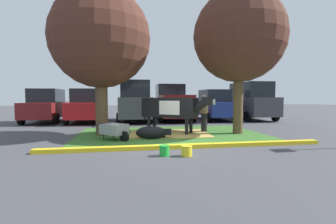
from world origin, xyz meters
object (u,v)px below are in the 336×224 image
bucket_green (164,150)px  sedan_blue (214,105)px  calf_lying (152,133)px  sedan_silver (47,106)px  shade_tree_left (101,39)px  cow_holstein (172,108)px  suv_black (135,101)px  person_handler (204,112)px  shade_tree_right (239,37)px  wheelbarrow (115,129)px  bucket_yellow (187,151)px  sedan_red (87,106)px  suv_dark_grey (250,101)px  pickup_truck_maroon (172,103)px

bucket_green → sedan_blue: sedan_blue is taller
calf_lying → sedan_silver: (-5.66, 7.17, 0.75)m
shade_tree_left → sedan_blue: 9.23m
sedan_blue → cow_holstein: bearing=-125.0°
cow_holstein → calf_lying: 1.75m
cow_holstein → suv_black: 5.70m
person_handler → sedan_blue: sedan_blue is taller
cow_holstein → bucket_green: 4.01m
cow_holstein → shade_tree_left: bearing=178.1°
shade_tree_left → shade_tree_right: (5.54, -0.58, 0.16)m
wheelbarrow → calf_lying: bearing=1.0°
bucket_yellow → sedan_red: bearing=112.1°
person_handler → sedan_silver: (-8.07, 5.82, 0.11)m
cow_holstein → wheelbarrow: 2.69m
cow_holstein → person_handler: (1.45, 0.15, -0.22)m
suv_black → sedan_blue: 5.30m
wheelbarrow → sedan_blue: 9.30m
shade_tree_right → sedan_silver: size_ratio=1.33×
bucket_green → shade_tree_right: bearing=42.4°
suv_dark_grey → wheelbarrow: bearing=-142.3°
shade_tree_left → sedan_silver: (-3.78, 5.88, -2.84)m
wheelbarrow → sedan_red: 7.07m
sedan_silver → pickup_truck_maroon: (7.79, 0.15, 0.13)m
bucket_yellow → sedan_silver: size_ratio=0.07×
cow_holstein → sedan_silver: sedan_silver is taller
bucket_yellow → calf_lying: bearing=102.7°
cow_holstein → person_handler: size_ratio=1.70×
sedan_red → bucket_green: bearing=-70.6°
calf_lying → sedan_blue: sedan_blue is taller
calf_lying → pickup_truck_maroon: pickup_truck_maroon is taller
shade_tree_right → bucket_green: size_ratio=21.09×
cow_holstein → sedan_silver: (-6.63, 5.97, -0.10)m
shade_tree_right → bucket_yellow: 5.99m
person_handler → sedan_red: bearing=136.2°
calf_lying → sedan_red: sedan_red is taller
shade_tree_left → wheelbarrow: size_ratio=4.30×
cow_holstein → sedan_blue: 6.90m
person_handler → calf_lying: bearing=-150.9°
shade_tree_right → sedan_silver: shade_tree_right is taller
cow_holstein → sedan_red: bearing=127.1°
bucket_green → suv_black: suv_black is taller
bucket_yellow → sedan_silver: bearing=122.4°
calf_lying → bucket_green: 2.59m
shade_tree_right → suv_black: bearing=123.8°
calf_lying → suv_dark_grey: (7.50, 6.81, 1.03)m
calf_lying → suv_dark_grey: 10.19m
pickup_truck_maroon → person_handler: bearing=-87.3°
person_handler → bucket_yellow: size_ratio=5.39×
calf_lying → sedan_blue: bearing=54.3°
sedan_red → shade_tree_left: bearing=-76.0°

